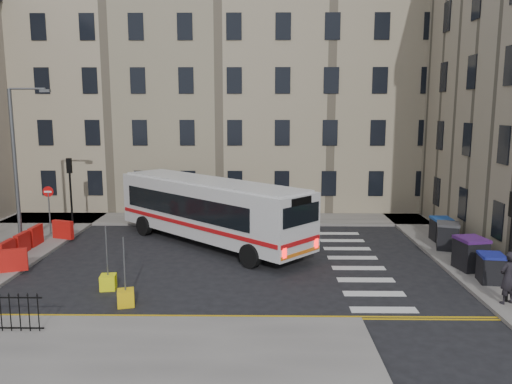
{
  "coord_description": "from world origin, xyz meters",
  "views": [
    {
      "loc": [
        -0.38,
        -23.08,
        7.15
      ],
      "look_at": [
        -0.72,
        1.84,
        3.0
      ],
      "focal_mm": 35.0,
      "sensor_mm": 36.0,
      "label": 1
    }
  ],
  "objects_px": {
    "wheelie_bin_e": "(441,229)",
    "bollard_chevron": "(126,298)",
    "bus": "(210,208)",
    "bollard_yellow": "(108,282)",
    "pedestrian": "(508,278)",
    "wheelie_bin_a": "(491,268)",
    "wheelie_bin_d": "(448,236)",
    "wheelie_bin_c": "(470,249)",
    "wheelie_bin_b": "(471,253)",
    "streetlamp": "(15,165)"
  },
  "relations": [
    {
      "from": "wheelie_bin_a",
      "to": "bus",
      "type": "bearing_deg",
      "value": 161.09
    },
    {
      "from": "bus",
      "to": "wheelie_bin_d",
      "type": "relative_size",
      "value": 7.36
    },
    {
      "from": "wheelie_bin_a",
      "to": "wheelie_bin_d",
      "type": "xyz_separation_m",
      "value": [
        0.04,
        4.93,
        0.08
      ]
    },
    {
      "from": "wheelie_bin_b",
      "to": "wheelie_bin_c",
      "type": "height_order",
      "value": "wheelie_bin_b"
    },
    {
      "from": "streetlamp",
      "to": "wheelie_bin_a",
      "type": "distance_m",
      "value": 22.88
    },
    {
      "from": "pedestrian",
      "to": "bus",
      "type": "bearing_deg",
      "value": -59.42
    },
    {
      "from": "bollard_chevron",
      "to": "pedestrian",
      "type": "bearing_deg",
      "value": 0.19
    },
    {
      "from": "wheelie_bin_a",
      "to": "wheelie_bin_b",
      "type": "xyz_separation_m",
      "value": [
        -0.14,
        1.67,
        0.12
      ]
    },
    {
      "from": "bus",
      "to": "bollard_chevron",
      "type": "height_order",
      "value": "bus"
    },
    {
      "from": "wheelie_bin_d",
      "to": "wheelie_bin_e",
      "type": "xyz_separation_m",
      "value": [
        0.26,
        1.68,
        -0.05
      ]
    },
    {
      "from": "wheelie_bin_e",
      "to": "bollard_chevron",
      "type": "height_order",
      "value": "wheelie_bin_e"
    },
    {
      "from": "bus",
      "to": "wheelie_bin_b",
      "type": "xyz_separation_m",
      "value": [
        11.98,
        -4.52,
        -1.08
      ]
    },
    {
      "from": "wheelie_bin_d",
      "to": "pedestrian",
      "type": "bearing_deg",
      "value": -76.23
    },
    {
      "from": "bus",
      "to": "bollard_yellow",
      "type": "height_order",
      "value": "bus"
    },
    {
      "from": "bus",
      "to": "wheelie_bin_a",
      "type": "height_order",
      "value": "bus"
    },
    {
      "from": "bus",
      "to": "wheelie_bin_a",
      "type": "xyz_separation_m",
      "value": [
        12.13,
        -6.18,
        -1.2
      ]
    },
    {
      "from": "pedestrian",
      "to": "bollard_yellow",
      "type": "height_order",
      "value": "pedestrian"
    },
    {
      "from": "wheelie_bin_b",
      "to": "wheelie_bin_d",
      "type": "bearing_deg",
      "value": 76.42
    },
    {
      "from": "wheelie_bin_c",
      "to": "wheelie_bin_d",
      "type": "distance_m",
      "value": 2.13
    },
    {
      "from": "wheelie_bin_a",
      "to": "bollard_chevron",
      "type": "relative_size",
      "value": 1.99
    },
    {
      "from": "pedestrian",
      "to": "bollard_chevron",
      "type": "height_order",
      "value": "pedestrian"
    },
    {
      "from": "wheelie_bin_b",
      "to": "wheelie_bin_c",
      "type": "bearing_deg",
      "value": 57.42
    },
    {
      "from": "wheelie_bin_b",
      "to": "wheelie_bin_c",
      "type": "relative_size",
      "value": 1.21
    },
    {
      "from": "wheelie_bin_a",
      "to": "bollard_yellow",
      "type": "height_order",
      "value": "wheelie_bin_a"
    },
    {
      "from": "wheelie_bin_d",
      "to": "bollard_yellow",
      "type": "bearing_deg",
      "value": -142.82
    },
    {
      "from": "streetlamp",
      "to": "bollard_yellow",
      "type": "xyz_separation_m",
      "value": [
        6.43,
        -6.05,
        -4.04
      ]
    },
    {
      "from": "pedestrian",
      "to": "bollard_chevron",
      "type": "distance_m",
      "value": 13.95
    },
    {
      "from": "bus",
      "to": "bollard_chevron",
      "type": "bearing_deg",
      "value": -151.29
    },
    {
      "from": "wheelie_bin_b",
      "to": "wheelie_bin_e",
      "type": "xyz_separation_m",
      "value": [
        0.44,
        4.94,
        -0.1
      ]
    },
    {
      "from": "bollard_chevron",
      "to": "bollard_yellow",
      "type": "bearing_deg",
      "value": 124.8
    },
    {
      "from": "wheelie_bin_c",
      "to": "wheelie_bin_d",
      "type": "xyz_separation_m",
      "value": [
        -0.29,
        2.1,
        0.11
      ]
    },
    {
      "from": "bus",
      "to": "wheelie_bin_e",
      "type": "relative_size",
      "value": 8.78
    },
    {
      "from": "wheelie_bin_a",
      "to": "wheelie_bin_b",
      "type": "bearing_deg",
      "value": 103.02
    },
    {
      "from": "wheelie_bin_c",
      "to": "bollard_chevron",
      "type": "xyz_separation_m",
      "value": [
        -14.68,
        -5.15,
        -0.42
      ]
    },
    {
      "from": "pedestrian",
      "to": "wheelie_bin_c",
      "type": "bearing_deg",
      "value": -121.96
    },
    {
      "from": "wheelie_bin_a",
      "to": "wheelie_bin_e",
      "type": "xyz_separation_m",
      "value": [
        0.3,
        6.61,
        0.03
      ]
    },
    {
      "from": "wheelie_bin_a",
      "to": "wheelie_bin_e",
      "type": "height_order",
      "value": "wheelie_bin_e"
    },
    {
      "from": "wheelie_bin_d",
      "to": "pedestrian",
      "type": "xyz_separation_m",
      "value": [
        -0.46,
        -7.21,
        0.3
      ]
    },
    {
      "from": "streetlamp",
      "to": "wheelie_bin_b",
      "type": "height_order",
      "value": "streetlamp"
    },
    {
      "from": "wheelie_bin_e",
      "to": "pedestrian",
      "type": "bearing_deg",
      "value": -94.94
    },
    {
      "from": "bus",
      "to": "wheelie_bin_a",
      "type": "relative_size",
      "value": 9.14
    },
    {
      "from": "streetlamp",
      "to": "bollard_chevron",
      "type": "xyz_separation_m",
      "value": [
        7.59,
        -7.72,
        -4.04
      ]
    },
    {
      "from": "wheelie_bin_a",
      "to": "bollard_chevron",
      "type": "height_order",
      "value": "wheelie_bin_a"
    },
    {
      "from": "streetlamp",
      "to": "wheelie_bin_d",
      "type": "xyz_separation_m",
      "value": [
        21.98,
        -0.47,
        -3.51
      ]
    },
    {
      "from": "wheelie_bin_c",
      "to": "bollard_yellow",
      "type": "bearing_deg",
      "value": -152.83
    },
    {
      "from": "wheelie_bin_b",
      "to": "wheelie_bin_e",
      "type": "height_order",
      "value": "wheelie_bin_b"
    },
    {
      "from": "wheelie_bin_d",
      "to": "bollard_chevron",
      "type": "distance_m",
      "value": 16.12
    },
    {
      "from": "bollard_yellow",
      "to": "bollard_chevron",
      "type": "relative_size",
      "value": 1.0
    },
    {
      "from": "bollard_chevron",
      "to": "streetlamp",
      "type": "bearing_deg",
      "value": 134.53
    },
    {
      "from": "wheelie_bin_d",
      "to": "bus",
      "type": "bearing_deg",
      "value": -168.45
    }
  ]
}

